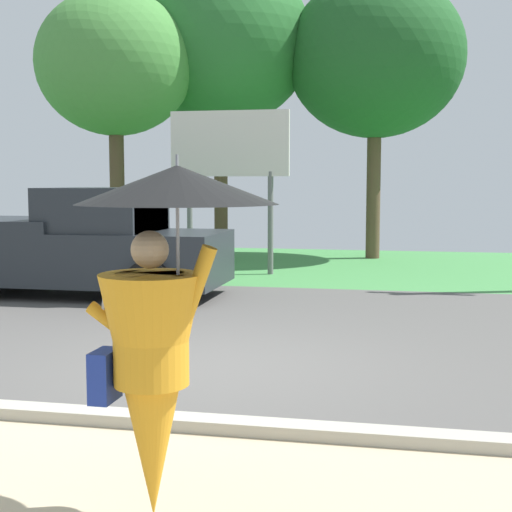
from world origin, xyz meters
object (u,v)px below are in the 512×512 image
at_px(tree_left_far, 115,65).
at_px(roadside_billboard, 229,155).
at_px(monk_pedestrian, 159,323).
at_px(tree_right_mid, 376,57).
at_px(tree_center_back, 220,43).
at_px(pickup_truck, 79,246).

bearing_deg(tree_left_far, roadside_billboard, -26.39).
xyz_separation_m(monk_pedestrian, tree_right_mid, (0.51, 15.35, 3.97)).
xyz_separation_m(monk_pedestrian, tree_left_far, (-5.62, 13.10, 3.64)).
distance_m(monk_pedestrian, tree_right_mid, 15.86).
xyz_separation_m(tree_left_far, tree_right_mid, (6.13, 2.25, 0.33)).
bearing_deg(tree_center_back, pickup_truck, -95.75).
distance_m(pickup_truck, tree_center_back, 8.66).
height_order(tree_left_far, tree_right_mid, tree_right_mid).
relative_size(monk_pedestrian, roadside_billboard, 0.61).
distance_m(roadside_billboard, tree_center_back, 4.91).
bearing_deg(tree_left_far, pickup_truck, -75.05).
bearing_deg(roadside_billboard, tree_left_far, 153.61).
height_order(monk_pedestrian, tree_center_back, tree_center_back).
relative_size(pickup_truck, tree_left_far, 0.79).
height_order(tree_left_far, tree_center_back, tree_center_back).
distance_m(monk_pedestrian, pickup_truck, 9.01).
bearing_deg(tree_left_far, monk_pedestrian, -66.76).
xyz_separation_m(monk_pedestrian, roadside_billboard, (-2.39, 11.49, 1.38)).
xyz_separation_m(monk_pedestrian, tree_center_back, (-3.52, 15.16, 4.44)).
height_order(pickup_truck, roadside_billboard, roadside_billboard).
bearing_deg(tree_right_mid, monk_pedestrian, -91.89).
bearing_deg(tree_right_mid, tree_left_far, -159.81).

